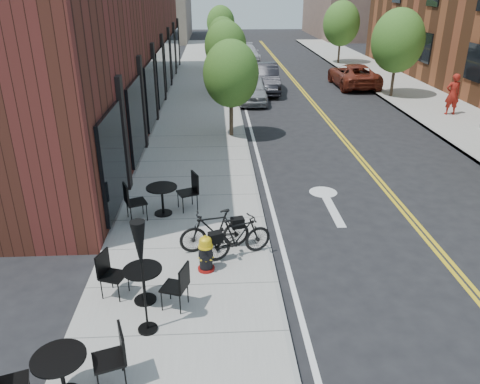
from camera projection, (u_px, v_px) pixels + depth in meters
name	position (u px, v px, depth m)	size (l,w,h in m)	color
ground	(270.00, 250.00, 11.20)	(120.00, 120.00, 0.00)	black
sidewalk_near	(198.00, 130.00, 20.20)	(4.00, 70.00, 0.12)	#9E9B93
sidewalk_far	(468.00, 126.00, 20.79)	(4.00, 70.00, 0.12)	#9E9B93
building_near	(103.00, 38.00, 22.23)	(5.00, 28.00, 7.00)	#442016
tree_near_a	(231.00, 74.00, 18.32)	(2.20, 2.20, 3.81)	#382B1E
tree_near_b	(226.00, 46.00, 25.57)	(2.30, 2.30, 3.98)	#382B1E
tree_near_c	(223.00, 35.00, 32.95)	(2.10, 2.10, 3.67)	#382B1E
tree_near_d	(221.00, 23.00, 40.14)	(2.40, 2.40, 4.11)	#382B1E
tree_far_b	(398.00, 41.00, 24.98)	(2.80, 2.80, 4.62)	#382B1E
tree_far_c	(341.00, 24.00, 35.93)	(2.80, 2.80, 4.62)	#382B1E
fire_hydrant	(206.00, 254.00, 10.04)	(0.37, 0.37, 0.84)	maroon
bicycle_left	(215.00, 230.00, 10.80)	(0.47, 1.66, 1.00)	black
bicycle_right	(238.00, 237.00, 10.53)	(0.46, 1.63, 0.98)	black
bistro_set_a	(61.00, 371.00, 6.87)	(1.88, 1.03, 0.99)	black
bistro_set_b	(143.00, 280.00, 9.02)	(1.79, 1.01, 0.94)	black
bistro_set_c	(162.00, 196.00, 12.48)	(1.94, 1.18, 1.03)	black
patio_umbrella	(140.00, 255.00, 7.79)	(0.36, 0.36, 2.20)	black
parked_car_a	(253.00, 90.00, 24.92)	(1.55, 3.84, 1.31)	#969A9E
parked_car_b	(263.00, 78.00, 27.32)	(1.70, 4.88, 1.61)	black
parked_car_c	(247.00, 53.00, 38.23)	(1.86, 4.57, 1.33)	silver
parked_car_far	(353.00, 75.00, 28.74)	(2.31, 5.02, 1.39)	maroon
pedestrian	(453.00, 94.00, 22.02)	(0.70, 0.46, 1.92)	maroon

